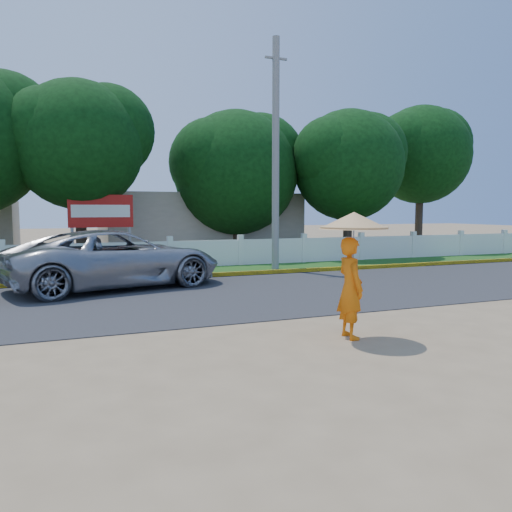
{
  "coord_description": "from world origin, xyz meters",
  "views": [
    {
      "loc": [
        -4.22,
        -8.48,
        2.35
      ],
      "look_at": [
        0.0,
        2.0,
        1.3
      ],
      "focal_mm": 35.0,
      "sensor_mm": 36.0,
      "label": 1
    }
  ],
  "objects_px": {
    "vehicle": "(116,259)",
    "billboard": "(101,215)",
    "monk_with_parasol": "(352,256)",
    "utility_pole": "(276,155)"
  },
  "relations": [
    {
      "from": "utility_pole",
      "to": "monk_with_parasol",
      "type": "distance_m",
      "value": 10.94
    },
    {
      "from": "utility_pole",
      "to": "billboard",
      "type": "bearing_deg",
      "value": 154.65
    },
    {
      "from": "vehicle",
      "to": "billboard",
      "type": "bearing_deg",
      "value": -14.66
    },
    {
      "from": "monk_with_parasol",
      "to": "billboard",
      "type": "distance_m",
      "value": 13.49
    },
    {
      "from": "utility_pole",
      "to": "monk_with_parasol",
      "type": "xyz_separation_m",
      "value": [
        -3.01,
        -10.1,
        -2.93
      ]
    },
    {
      "from": "vehicle",
      "to": "monk_with_parasol",
      "type": "distance_m",
      "value": 8.39
    },
    {
      "from": "utility_pole",
      "to": "monk_with_parasol",
      "type": "height_order",
      "value": "utility_pole"
    },
    {
      "from": "vehicle",
      "to": "billboard",
      "type": "xyz_separation_m",
      "value": [
        0.04,
        5.39,
        1.26
      ]
    },
    {
      "from": "utility_pole",
      "to": "billboard",
      "type": "xyz_separation_m",
      "value": [
        -6.28,
        2.98,
        -2.3
      ]
    },
    {
      "from": "vehicle",
      "to": "billboard",
      "type": "relative_size",
      "value": 2.15
    }
  ]
}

